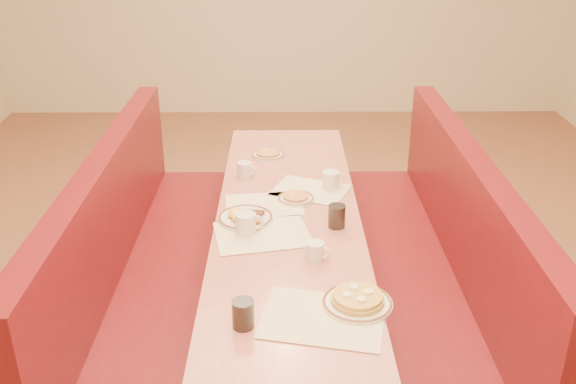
{
  "coord_description": "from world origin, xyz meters",
  "views": [
    {
      "loc": [
        -0.03,
        -2.79,
        2.17
      ],
      "look_at": [
        0.0,
        0.05,
        0.85
      ],
      "focal_mm": 40.0,
      "sensor_mm": 36.0,
      "label": 1
    }
  ],
  "objects_px": {
    "coffee_mug_a": "(315,251)",
    "booth_left": "(146,283)",
    "soda_tumbler_near": "(243,314)",
    "coffee_mug_b": "(246,224)",
    "coffee_mug_c": "(331,180)",
    "diner_table": "(288,280)",
    "soda_tumbler_mid": "(337,216)",
    "coffee_mug_d": "(245,169)",
    "booth_right": "(430,282)",
    "eggs_plate": "(245,217)",
    "pancake_plate": "(357,301)"
  },
  "relations": [
    {
      "from": "coffee_mug_d",
      "to": "diner_table",
      "type": "bearing_deg",
      "value": -45.41
    },
    {
      "from": "booth_left",
      "to": "coffee_mug_c",
      "type": "bearing_deg",
      "value": 18.38
    },
    {
      "from": "pancake_plate",
      "to": "coffee_mug_a",
      "type": "xyz_separation_m",
      "value": [
        -0.14,
        0.34,
        0.02
      ]
    },
    {
      "from": "coffee_mug_a",
      "to": "coffee_mug_c",
      "type": "height_order",
      "value": "coffee_mug_c"
    },
    {
      "from": "eggs_plate",
      "to": "coffee_mug_a",
      "type": "bearing_deg",
      "value": -49.13
    },
    {
      "from": "eggs_plate",
      "to": "soda_tumbler_near",
      "type": "height_order",
      "value": "soda_tumbler_near"
    },
    {
      "from": "booth_left",
      "to": "soda_tumbler_near",
      "type": "bearing_deg",
      "value": -57.69
    },
    {
      "from": "coffee_mug_a",
      "to": "coffee_mug_d",
      "type": "relative_size",
      "value": 1.0
    },
    {
      "from": "soda_tumbler_near",
      "to": "soda_tumbler_mid",
      "type": "bearing_deg",
      "value": 62.67
    },
    {
      "from": "coffee_mug_b",
      "to": "coffee_mug_c",
      "type": "distance_m",
      "value": 0.66
    },
    {
      "from": "coffee_mug_a",
      "to": "coffee_mug_c",
      "type": "distance_m",
      "value": 0.75
    },
    {
      "from": "diner_table",
      "to": "soda_tumbler_mid",
      "type": "bearing_deg",
      "value": -28.07
    },
    {
      "from": "coffee_mug_a",
      "to": "coffee_mug_d",
      "type": "distance_m",
      "value": 0.97
    },
    {
      "from": "coffee_mug_a",
      "to": "booth_left",
      "type": "bearing_deg",
      "value": 172.44
    },
    {
      "from": "coffee_mug_c",
      "to": "soda_tumbler_near",
      "type": "distance_m",
      "value": 1.27
    },
    {
      "from": "soda_tumbler_mid",
      "to": "soda_tumbler_near",
      "type": "bearing_deg",
      "value": -117.33
    },
    {
      "from": "diner_table",
      "to": "coffee_mug_a",
      "type": "bearing_deg",
      "value": -75.12
    },
    {
      "from": "pancake_plate",
      "to": "eggs_plate",
      "type": "distance_m",
      "value": 0.85
    },
    {
      "from": "coffee_mug_b",
      "to": "booth_right",
      "type": "bearing_deg",
      "value": -6.17
    },
    {
      "from": "coffee_mug_a",
      "to": "coffee_mug_b",
      "type": "xyz_separation_m",
      "value": [
        -0.31,
        0.24,
        0.01
      ]
    },
    {
      "from": "diner_table",
      "to": "coffee_mug_a",
      "type": "xyz_separation_m",
      "value": [
        0.11,
        -0.42,
        0.42
      ]
    },
    {
      "from": "coffee_mug_b",
      "to": "soda_tumbler_near",
      "type": "relative_size",
      "value": 1.21
    },
    {
      "from": "diner_table",
      "to": "soda_tumbler_mid",
      "type": "relative_size",
      "value": 22.46
    },
    {
      "from": "diner_table",
      "to": "booth_left",
      "type": "distance_m",
      "value": 0.73
    },
    {
      "from": "booth_left",
      "to": "booth_right",
      "type": "xyz_separation_m",
      "value": [
        1.46,
        0.0,
        0.0
      ]
    },
    {
      "from": "diner_table",
      "to": "coffee_mug_d",
      "type": "xyz_separation_m",
      "value": [
        -0.23,
        0.48,
        0.42
      ]
    },
    {
      "from": "coffee_mug_b",
      "to": "coffee_mug_c",
      "type": "height_order",
      "value": "coffee_mug_b"
    },
    {
      "from": "booth_right",
      "to": "coffee_mug_a",
      "type": "bearing_deg",
      "value": -145.71
    },
    {
      "from": "coffee_mug_c",
      "to": "coffee_mug_d",
      "type": "xyz_separation_m",
      "value": [
        -0.47,
        0.16,
        -0.0
      ]
    },
    {
      "from": "eggs_plate",
      "to": "soda_tumbler_mid",
      "type": "height_order",
      "value": "soda_tumbler_mid"
    },
    {
      "from": "booth_left",
      "to": "pancake_plate",
      "type": "distance_m",
      "value": 1.31
    },
    {
      "from": "booth_left",
      "to": "coffee_mug_d",
      "type": "relative_size",
      "value": 23.03
    },
    {
      "from": "pancake_plate",
      "to": "soda_tumbler_near",
      "type": "xyz_separation_m",
      "value": [
        -0.43,
        -0.13,
        0.03
      ]
    },
    {
      "from": "diner_table",
      "to": "coffee_mug_c",
      "type": "height_order",
      "value": "coffee_mug_c"
    },
    {
      "from": "pancake_plate",
      "to": "coffee_mug_c",
      "type": "relative_size",
      "value": 2.2
    },
    {
      "from": "booth_right",
      "to": "coffee_mug_b",
      "type": "bearing_deg",
      "value": -168.58
    },
    {
      "from": "soda_tumbler_near",
      "to": "soda_tumbler_mid",
      "type": "xyz_separation_m",
      "value": [
        0.4,
        0.77,
        0.0
      ]
    },
    {
      "from": "booth_right",
      "to": "soda_tumbler_near",
      "type": "bearing_deg",
      "value": -135.44
    },
    {
      "from": "coffee_mug_a",
      "to": "coffee_mug_b",
      "type": "relative_size",
      "value": 0.81
    },
    {
      "from": "pancake_plate",
      "to": "booth_left",
      "type": "bearing_deg",
      "value": 142.33
    },
    {
      "from": "diner_table",
      "to": "coffee_mug_b",
      "type": "xyz_separation_m",
      "value": [
        -0.19,
        -0.19,
        0.43
      ]
    },
    {
      "from": "booth_right",
      "to": "soda_tumbler_mid",
      "type": "height_order",
      "value": "booth_right"
    },
    {
      "from": "booth_left",
      "to": "soda_tumbler_near",
      "type": "distance_m",
      "value": 1.14
    },
    {
      "from": "diner_table",
      "to": "booth_right",
      "type": "relative_size",
      "value": 1.0
    },
    {
      "from": "soda_tumbler_mid",
      "to": "coffee_mug_d",
      "type": "bearing_deg",
      "value": 127.58
    },
    {
      "from": "coffee_mug_d",
      "to": "soda_tumbler_near",
      "type": "distance_m",
      "value": 1.37
    },
    {
      "from": "diner_table",
      "to": "booth_left",
      "type": "bearing_deg",
      "value": 180.0
    },
    {
      "from": "coffee_mug_b",
      "to": "diner_table",
      "type": "bearing_deg",
      "value": 26.51
    },
    {
      "from": "booth_left",
      "to": "coffee_mug_d",
      "type": "height_order",
      "value": "booth_left"
    },
    {
      "from": "booth_right",
      "to": "eggs_plate",
      "type": "height_order",
      "value": "booth_right"
    }
  ]
}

